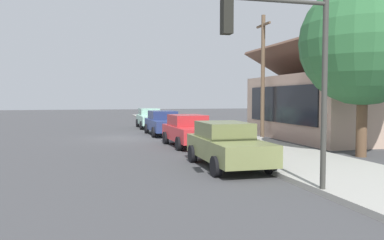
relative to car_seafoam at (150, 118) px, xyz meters
The scene contains 11 objects.
ground_plane 8.19m from the car_seafoam, 18.67° to the right, with size 120.00×120.00×0.00m, color #424244.
sidewalk_curb 8.32m from the car_seafoam, 21.16° to the left, with size 60.00×4.20×0.16m, color #A3A099.
car_seafoam is the anchor object (origin of this frame).
car_navy 6.22m from the car_seafoam, ahead, with size 4.88×2.12×1.59m.
car_cherry 12.60m from the car_seafoam, ahead, with size 4.49×2.23×1.59m.
car_olive 18.82m from the car_seafoam, ahead, with size 4.65×2.07×1.59m.
storefront_building 14.51m from the car_seafoam, 40.42° to the left, with size 10.61×6.92×5.69m.
shade_tree 19.37m from the car_seafoam, 19.30° to the left, with size 5.23×5.23×7.39m.
traffic_light_main 23.38m from the car_seafoam, ahead, with size 0.37×2.79×5.20m.
utility_pole_wooden 11.53m from the car_seafoam, 30.23° to the left, with size 1.80×0.24×7.50m.
fire_hydrant_red 6.83m from the car_seafoam, 13.48° to the left, with size 0.22×0.22×0.71m.
Camera 1 is at (24.25, -2.10, 2.48)m, focal length 36.83 mm.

